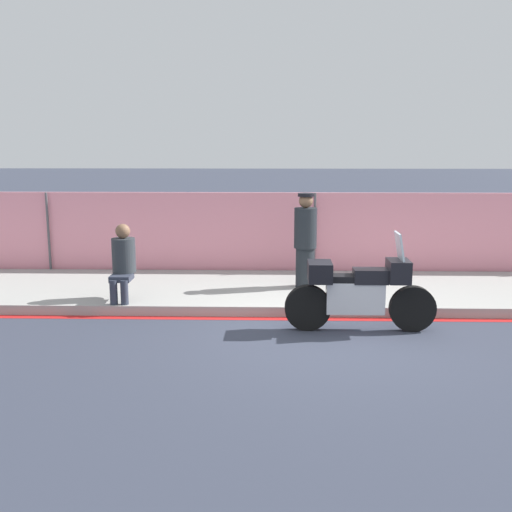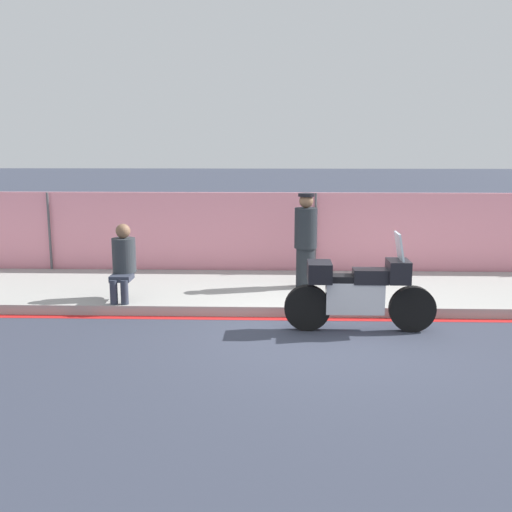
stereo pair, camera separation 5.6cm
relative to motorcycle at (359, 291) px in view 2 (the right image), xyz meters
name	(u,v)px [view 2 (the right image)]	position (x,y,z in m)	size (l,w,h in m)	color
ground_plane	(331,336)	(-0.43, -0.27, -0.62)	(120.00, 120.00, 0.00)	#333847
sidewalk	(319,291)	(-0.43, 2.14, -0.54)	(42.12, 2.93, 0.17)	#9E9E99
curb_paint_stripe	(326,319)	(-0.43, 0.58, -0.62)	(42.12, 0.18, 0.01)	red
storefront_fence	(315,236)	(-0.43, 3.69, 0.29)	(40.01, 0.16, 1.83)	pink
motorcycle	(359,291)	(0.00, 0.00, 0.00)	(2.31, 0.51, 1.53)	black
officer_standing	(306,240)	(-0.71, 2.13, 0.45)	(0.42, 0.42, 1.77)	#1E2328
person_seated_on_curb	(123,258)	(-3.90, 1.14, 0.27)	(0.41, 0.69, 1.31)	#2D3342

